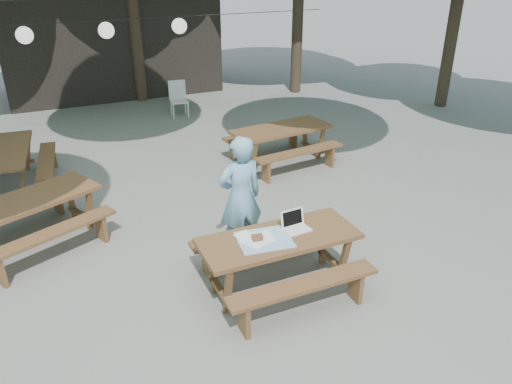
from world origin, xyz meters
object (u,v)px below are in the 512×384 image
Objects in this scene: woman at (240,197)px; main_picnic_table at (278,261)px; plastic_chair at (179,106)px; picnic_table_nw at (30,221)px.

main_picnic_table is at bearing 95.02° from woman.
woman is at bearing -93.22° from plastic_chair.
picnic_table_nw is 1.34× the size of woman.
picnic_table_nw is 6.46m from plastic_chair.
plastic_chair reaches higher than main_picnic_table.
plastic_chair is (0.92, 7.64, -0.13)m from main_picnic_table.
picnic_table_nw is 3.13m from woman.
main_picnic_table is at bearing -91.20° from plastic_chair.
plastic_chair is (3.77, 5.24, -0.13)m from picnic_table_nw.
main_picnic_table is 7.69m from plastic_chair.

